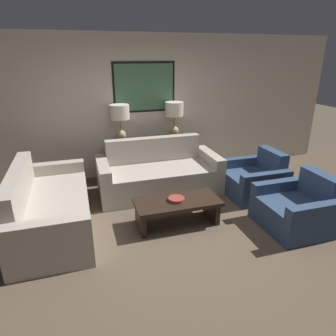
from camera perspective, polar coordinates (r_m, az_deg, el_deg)
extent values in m
plane|color=brown|center=(4.12, 4.01, -12.82)|extent=(20.00, 20.00, 0.00)
cube|color=beige|center=(5.91, -4.54, 11.52)|extent=(8.05, 0.10, 2.65)
cube|color=black|center=(5.81, -4.52, 15.08)|extent=(1.18, 0.01, 0.92)
cube|color=#4C7F56|center=(5.80, -4.51, 15.08)|extent=(1.10, 0.02, 0.84)
cube|color=#332319|center=(5.89, -3.69, 1.95)|extent=(1.55, 0.38, 0.75)
cylinder|color=tan|center=(5.68, -8.89, 5.13)|extent=(0.17, 0.17, 0.02)
sphere|color=tan|center=(5.65, -8.95, 6.20)|extent=(0.19, 0.19, 0.19)
cylinder|color=#8C7A51|center=(5.61, -9.07, 8.18)|extent=(0.02, 0.02, 0.20)
cylinder|color=beige|center=(5.56, -9.21, 10.51)|extent=(0.35, 0.35, 0.26)
cylinder|color=tan|center=(5.91, 1.15, 6.00)|extent=(0.17, 0.17, 0.02)
sphere|color=tan|center=(5.88, 1.15, 7.03)|extent=(0.19, 0.19, 0.19)
cylinder|color=#8C7A51|center=(5.84, 1.17, 8.93)|extent=(0.02, 0.02, 0.20)
cylinder|color=beige|center=(5.79, 1.19, 11.18)|extent=(0.35, 0.35, 0.26)
cube|color=#ADA393|center=(5.16, -1.37, -2.59)|extent=(1.72, 0.77, 0.46)
cube|color=#ADA393|center=(5.50, -2.74, 1.37)|extent=(1.72, 0.18, 0.89)
cube|color=#ADA393|center=(5.06, -12.08, -2.49)|extent=(0.18, 0.95, 0.63)
cube|color=#ADA393|center=(5.51, 7.89, -0.20)|extent=(0.18, 0.95, 0.63)
cube|color=#ADA393|center=(4.47, -19.76, -7.88)|extent=(0.77, 1.72, 0.46)
cube|color=#ADA393|center=(4.43, -26.23, -5.94)|extent=(0.18, 1.72, 0.89)
cube|color=#ADA393|center=(3.61, -21.77, -13.81)|extent=(0.95, 0.18, 0.63)
cube|color=#ADA393|center=(5.30, -20.60, -2.32)|extent=(0.95, 0.18, 0.63)
cube|color=black|center=(4.21, 1.79, -6.46)|extent=(1.19, 0.55, 0.05)
cube|color=black|center=(4.18, -5.25, -9.71)|extent=(0.07, 0.44, 0.33)
cube|color=black|center=(4.48, 8.27, -7.61)|extent=(0.07, 0.44, 0.33)
cylinder|color=#93382D|center=(4.18, 1.60, -5.95)|extent=(0.23, 0.23, 0.04)
cube|color=navy|center=(5.30, 14.82, -3.06)|extent=(0.71, 0.63, 0.38)
cube|color=navy|center=(5.47, 18.96, -0.61)|extent=(0.18, 0.63, 0.76)
cube|color=navy|center=(5.62, 13.66, -0.68)|extent=(0.89, 0.14, 0.54)
cube|color=navy|center=(5.03, 18.05, -3.78)|extent=(0.89, 0.14, 0.54)
cube|color=navy|center=(4.52, 22.00, -8.33)|extent=(0.71, 0.63, 0.38)
cube|color=navy|center=(4.72, 26.54, -5.24)|extent=(0.18, 0.63, 0.76)
cube|color=navy|center=(4.80, 20.15, -5.25)|extent=(0.89, 0.14, 0.54)
cube|color=navy|center=(4.30, 26.28, -9.42)|extent=(0.89, 0.14, 0.54)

